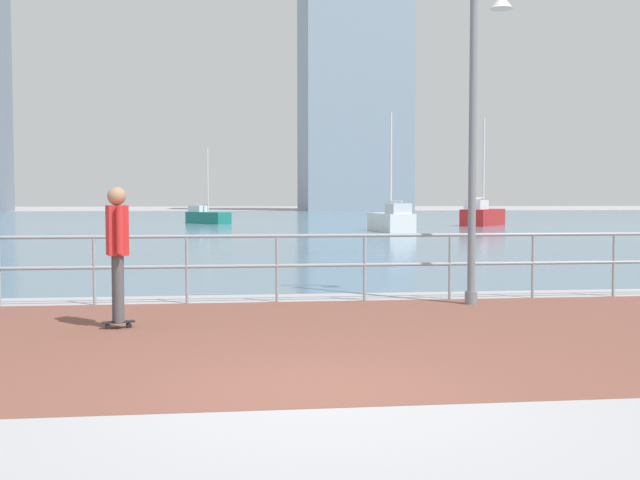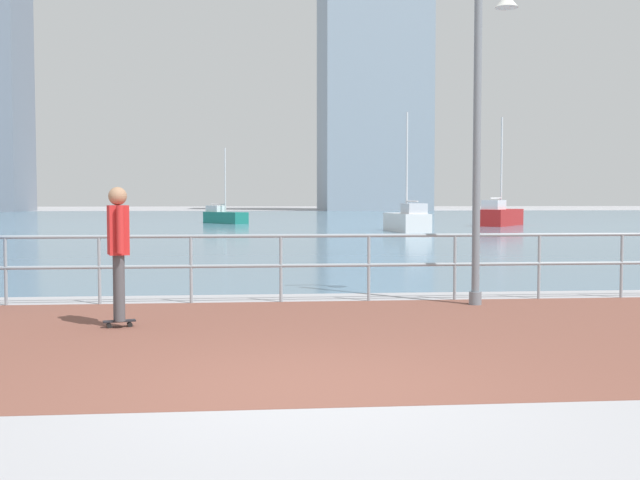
{
  "view_description": "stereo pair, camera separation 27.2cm",
  "coord_description": "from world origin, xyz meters",
  "px_view_note": "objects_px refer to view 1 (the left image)",
  "views": [
    {
      "loc": [
        -0.78,
        -6.43,
        1.64
      ],
      "look_at": [
        0.41,
        3.38,
        1.1
      ],
      "focal_mm": 43.25,
      "sensor_mm": 36.0,
      "label": 1
    },
    {
      "loc": [
        -0.51,
        -6.46,
        1.64
      ],
      "look_at": [
        0.41,
        3.38,
        1.1
      ],
      "focal_mm": 43.25,
      "sensor_mm": 36.0,
      "label": 2
    }
  ],
  "objects_px": {
    "sailboat_yellow": "(391,220)",
    "sailboat_ivory": "(207,216)",
    "skateboarder": "(117,243)",
    "sailboat_blue": "(482,215)",
    "lamppost": "(481,107)"
  },
  "relations": [
    {
      "from": "sailboat_yellow",
      "to": "sailboat_ivory",
      "type": "height_order",
      "value": "sailboat_yellow"
    },
    {
      "from": "skateboarder",
      "to": "sailboat_ivory",
      "type": "relative_size",
      "value": 0.36
    },
    {
      "from": "skateboarder",
      "to": "sailboat_yellow",
      "type": "relative_size",
      "value": 0.3
    },
    {
      "from": "skateboarder",
      "to": "sailboat_blue",
      "type": "bearing_deg",
      "value": 64.52
    },
    {
      "from": "lamppost",
      "to": "sailboat_ivory",
      "type": "bearing_deg",
      "value": 97.57
    },
    {
      "from": "lamppost",
      "to": "sailboat_blue",
      "type": "bearing_deg",
      "value": 71.1
    },
    {
      "from": "sailboat_blue",
      "to": "skateboarder",
      "type": "bearing_deg",
      "value": -115.48
    },
    {
      "from": "lamppost",
      "to": "sailboat_ivory",
      "type": "distance_m",
      "value": 39.28
    },
    {
      "from": "sailboat_yellow",
      "to": "sailboat_blue",
      "type": "distance_m",
      "value": 10.33
    },
    {
      "from": "lamppost",
      "to": "sailboat_yellow",
      "type": "bearing_deg",
      "value": 80.75
    },
    {
      "from": "lamppost",
      "to": "skateboarder",
      "type": "distance_m",
      "value": 5.85
    },
    {
      "from": "skateboarder",
      "to": "sailboat_ivory",
      "type": "height_order",
      "value": "sailboat_ivory"
    },
    {
      "from": "sailboat_yellow",
      "to": "sailboat_blue",
      "type": "xyz_separation_m",
      "value": [
        7.18,
        7.43,
        0.06
      ]
    },
    {
      "from": "lamppost",
      "to": "sailboat_yellow",
      "type": "height_order",
      "value": "sailboat_yellow"
    },
    {
      "from": "sailboat_blue",
      "to": "sailboat_yellow",
      "type": "bearing_deg",
      "value": -134.0
    }
  ]
}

